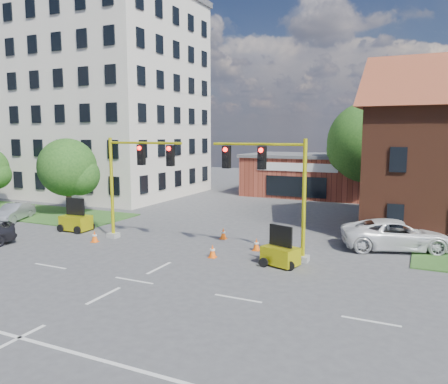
% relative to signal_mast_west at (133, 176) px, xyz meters
% --- Properties ---
extents(ground, '(120.00, 120.00, 0.00)m').
position_rel_signal_mast_west_xyz_m(ground, '(4.36, -6.00, -3.92)').
color(ground, '#424244').
rests_on(ground, ground).
extents(grass_verge_nw, '(22.00, 6.00, 0.08)m').
position_rel_signal_mast_west_xyz_m(grass_verge_nw, '(-15.64, 4.00, -3.88)').
color(grass_verge_nw, '#2C511E').
rests_on(grass_verge_nw, ground).
extents(lane_markings, '(60.00, 36.00, 0.01)m').
position_rel_signal_mast_west_xyz_m(lane_markings, '(4.36, -9.00, -3.91)').
color(lane_markings, silver).
rests_on(lane_markings, ground).
extents(office_block, '(18.40, 15.40, 20.60)m').
position_rel_signal_mast_west_xyz_m(office_block, '(-15.64, 15.91, 6.39)').
color(office_block, beige).
rests_on(office_block, ground).
extents(brick_shop, '(12.40, 8.40, 4.30)m').
position_rel_signal_mast_west_xyz_m(brick_shop, '(4.36, 23.99, -1.76)').
color(brick_shop, maroon).
rests_on(brick_shop, ground).
extents(tree_large, '(7.89, 7.52, 9.36)m').
position_rel_signal_mast_west_xyz_m(tree_large, '(11.24, 21.08, 1.44)').
color(tree_large, '#3D2A16').
rests_on(tree_large, ground).
extents(tree_nw_front, '(4.74, 4.51, 6.07)m').
position_rel_signal_mast_west_xyz_m(tree_nw_front, '(-9.41, 4.58, -0.27)').
color(tree_nw_front, '#3D2A16').
rests_on(tree_nw_front, ground).
extents(signal_mast_west, '(5.30, 0.60, 6.20)m').
position_rel_signal_mast_west_xyz_m(signal_mast_west, '(0.00, 0.00, 0.00)').
color(signal_mast_west, gray).
rests_on(signal_mast_west, ground).
extents(signal_mast_east, '(5.30, 0.60, 6.20)m').
position_rel_signal_mast_west_xyz_m(signal_mast_east, '(8.71, 0.00, 0.00)').
color(signal_mast_east, gray).
rests_on(signal_mast_east, ground).
extents(trailer_west, '(1.89, 1.29, 2.12)m').
position_rel_signal_mast_west_xyz_m(trailer_west, '(-5.12, 0.48, -3.26)').
color(trailer_west, yellow).
rests_on(trailer_west, ground).
extents(trailer_east, '(1.96, 1.62, 1.92)m').
position_rel_signal_mast_west_xyz_m(trailer_east, '(9.55, -1.15, -3.32)').
color(trailer_east, yellow).
rests_on(trailer_east, ground).
extents(cone_a, '(0.40, 0.40, 0.70)m').
position_rel_signal_mast_west_xyz_m(cone_a, '(-1.94, -1.36, -3.58)').
color(cone_a, '#FF5C0D').
rests_on(cone_a, ground).
extents(cone_b, '(0.40, 0.40, 0.70)m').
position_rel_signal_mast_west_xyz_m(cone_b, '(4.70, 2.60, -3.58)').
color(cone_b, '#FF5C0D').
rests_on(cone_b, ground).
extents(cone_c, '(0.40, 0.40, 0.70)m').
position_rel_signal_mast_west_xyz_m(cone_c, '(5.90, -1.30, -3.58)').
color(cone_c, '#FF5C0D').
rests_on(cone_c, ground).
extents(cone_d, '(0.40, 0.40, 0.70)m').
position_rel_signal_mast_west_xyz_m(cone_d, '(7.49, 0.97, -3.58)').
color(cone_d, '#FF5C0D').
rests_on(cone_d, ground).
extents(pickup_white, '(6.58, 4.52, 1.67)m').
position_rel_signal_mast_west_xyz_m(pickup_white, '(14.52, 4.53, -3.08)').
color(pickup_white, white).
rests_on(pickup_white, ground).
extents(sedan_silver_front, '(2.63, 4.11, 1.28)m').
position_rel_signal_mast_west_xyz_m(sedan_silver_front, '(-11.78, 1.13, -3.28)').
color(sedan_silver_front, '#93979A').
rests_on(sedan_silver_front, ground).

